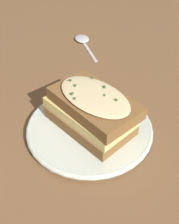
# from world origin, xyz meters

# --- Properties ---
(ground_plane) EXTENTS (2.40, 2.40, 0.00)m
(ground_plane) POSITION_xyz_m (0.00, 0.00, 0.00)
(ground_plane) COLOR brown
(dinner_plate) EXTENTS (0.23, 0.23, 0.02)m
(dinner_plate) POSITION_xyz_m (0.01, -0.02, 0.01)
(dinner_plate) COLOR silver
(dinner_plate) RESTS_ON ground_plane
(sandwich) EXTENTS (0.17, 0.18, 0.08)m
(sandwich) POSITION_xyz_m (0.01, -0.02, 0.05)
(sandwich) COLOR brown
(sandwich) RESTS_ON dinner_plate
(spoon) EXTENTS (0.06, 0.16, 0.01)m
(spoon) POSITION_xyz_m (0.01, -0.40, 0.00)
(spoon) COLOR silver
(spoon) RESTS_ON ground_plane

